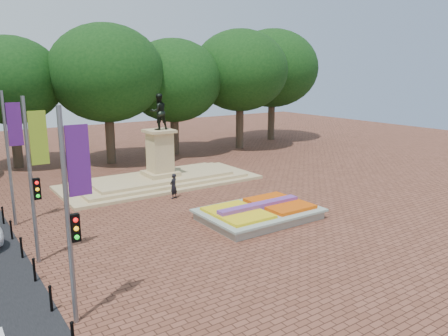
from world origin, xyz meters
name	(u,v)px	position (x,y,z in m)	size (l,w,h in m)	color
ground	(223,213)	(0.00, 0.00, 0.00)	(90.00, 90.00, 0.00)	brown
flower_bed	(259,212)	(1.03, -2.00, 0.38)	(6.30, 4.30, 0.91)	gray
monument	(161,171)	(0.00, 8.00, 0.88)	(14.00, 6.00, 6.40)	tan
tree_row_back	(132,85)	(2.33, 18.00, 6.67)	(44.80, 8.80, 10.43)	#392A1F
banner_poles	(35,175)	(-10.08, -1.31, 3.88)	(0.88, 11.17, 7.00)	slate
bollard_row	(27,257)	(-10.70, -1.50, 0.53)	(0.12, 13.12, 0.98)	black
pedestrian	(174,186)	(-1.00, 4.14, 0.81)	(0.59, 0.39, 1.62)	black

